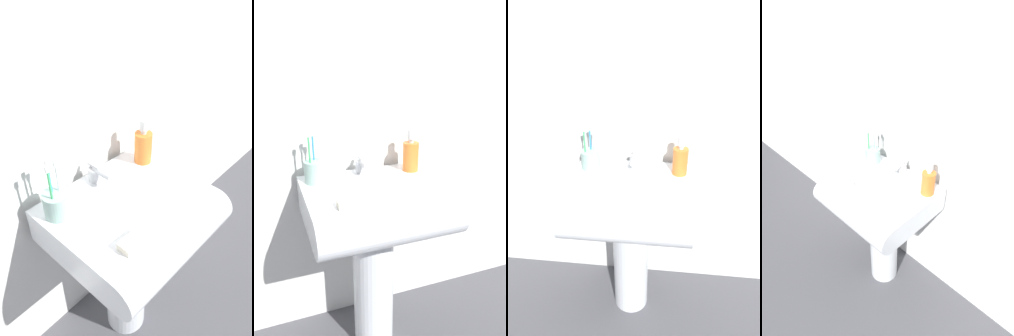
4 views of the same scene
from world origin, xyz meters
The scene contains 8 objects.
ground_plane centered at (0.00, 0.00, 0.00)m, with size 6.00×6.00×0.00m, color #4C4C51.
wall_back centered at (0.00, 0.24, 1.20)m, with size 5.00×0.05×2.40m, color silver.
sink_pedestal centered at (0.00, 0.00, 0.30)m, with size 0.17×0.17×0.59m, color white.
sink_basin centered at (0.00, -0.05, 0.66)m, with size 0.51×0.45×0.13m.
faucet centered at (0.00, 0.14, 0.76)m, with size 0.04×0.11×0.07m.
toothbrush_cup centered at (-0.19, 0.11, 0.77)m, with size 0.08×0.08×0.20m.
soap_bottle centered at (0.20, 0.10, 0.79)m, with size 0.06×0.06×0.17m.
bar_soap centered at (-0.12, -0.14, 0.74)m, with size 0.08×0.04×0.02m, color silver.
Camera 2 is at (-0.37, -1.06, 1.20)m, focal length 35.00 mm.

